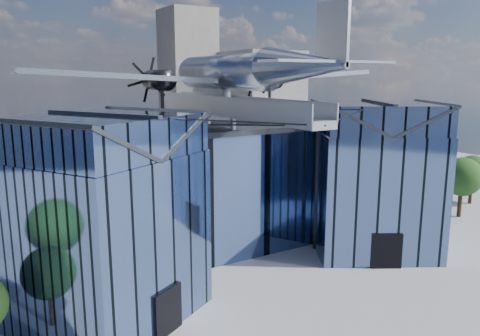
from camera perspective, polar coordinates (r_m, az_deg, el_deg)
ground_plane at (r=34.34m, az=1.76°, el=-12.44°), size 120.00×120.00×0.00m
museum at (r=37.38m, az=-3.02°, el=-1.51°), size 32.88×24.50×17.60m
bg_towers at (r=79.15m, az=-17.67°, el=8.04°), size 77.00×24.50×26.00m
tree_plaza_e at (r=50.48m, az=25.47°, el=-0.99°), size 4.48×4.48×5.94m
tree_side_e at (r=56.29m, az=26.50°, el=-0.34°), size 3.61×3.61×5.33m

